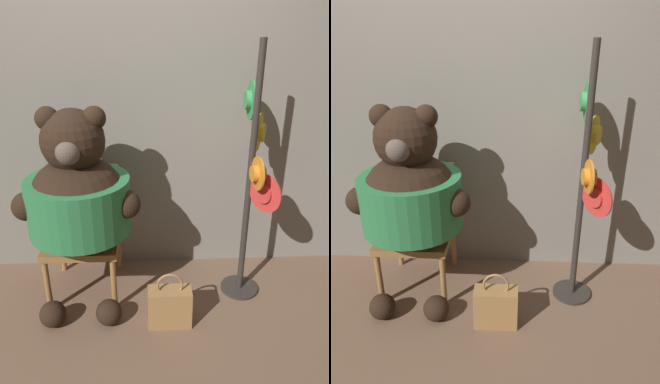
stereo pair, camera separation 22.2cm
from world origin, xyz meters
The scene contains 6 objects.
ground_plane centered at (0.00, 0.00, 0.00)m, with size 14.00×14.00×0.00m, color brown.
wall_back centered at (0.00, 0.58, 1.28)m, with size 8.00×0.10×2.57m.
chair centered at (-0.28, 0.27, 0.49)m, with size 0.51×0.54×0.91m.
teddy_bear centered at (-0.26, 0.10, 0.79)m, with size 0.83×0.73×1.40m.
hat_display_rack centered at (0.90, 0.14, 0.91)m, with size 0.29×0.55×1.78m.
handbag_on_ground centered at (0.33, -0.22, 0.15)m, with size 0.29×0.13×0.40m.
Camera 2 is at (0.42, -2.17, 1.83)m, focal length 35.00 mm.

